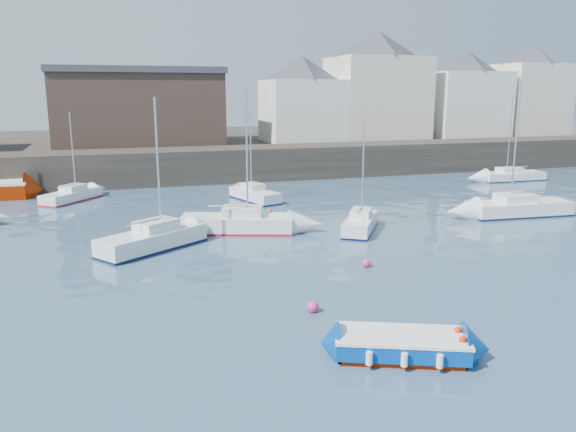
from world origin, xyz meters
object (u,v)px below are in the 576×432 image
object	(u,v)px
blue_dinghy	(401,345)
buoy_far	(270,213)
sailboat_c	(360,223)
sailboat_b	(238,223)
sailboat_a	(153,239)
buoy_near	(313,312)
sailboat_d	(519,208)
sailboat_h	(72,195)
buoy_mid	(366,267)
sailboat_g	(512,176)
sailboat_f	(255,194)

from	to	relation	value
blue_dinghy	buoy_far	distance (m)	21.73
blue_dinghy	sailboat_c	size ratio (longest dim) A/B	0.72
blue_dinghy	sailboat_b	size ratio (longest dim) A/B	0.52
sailboat_a	buoy_near	xyz separation A→B (m)	(5.03, -10.62, -0.55)
sailboat_d	sailboat_h	xyz separation A→B (m)	(-28.71, 14.52, -0.10)
buoy_mid	sailboat_b	bearing A→B (deg)	117.04
blue_dinghy	buoy_mid	distance (m)	9.24
sailboat_b	sailboat_c	distance (m)	7.27
sailboat_a	sailboat_g	bearing A→B (deg)	22.20
sailboat_d	sailboat_h	bearing A→B (deg)	153.17
sailboat_a	buoy_mid	size ratio (longest dim) A/B	18.90
buoy_mid	buoy_far	world-z (taller)	buoy_mid
sailboat_d	buoy_mid	bearing A→B (deg)	-153.73
blue_dinghy	sailboat_f	world-z (taller)	sailboat_f
sailboat_c	buoy_near	size ratio (longest dim) A/B	13.46
sailboat_g	sailboat_f	bearing A→B (deg)	-174.82
buoy_mid	sailboat_f	bearing A→B (deg)	93.09
sailboat_c	sailboat_f	distance (m)	11.70
buoy_far	sailboat_h	bearing A→B (deg)	146.13
buoy_mid	blue_dinghy	bearing A→B (deg)	-108.83
sailboat_a	sailboat_h	distance (m)	16.24
sailboat_f	buoy_near	world-z (taller)	sailboat_f
sailboat_g	buoy_far	bearing A→B (deg)	-164.57
sailboat_f	sailboat_a	bearing A→B (deg)	-126.31
sailboat_d	buoy_mid	distance (m)	16.21
sailboat_c	sailboat_b	bearing A→B (deg)	164.33
sailboat_f	sailboat_g	world-z (taller)	sailboat_g
sailboat_c	sailboat_d	bearing A→B (deg)	3.27
sailboat_c	sailboat_d	world-z (taller)	sailboat_d
sailboat_c	sailboat_f	world-z (taller)	sailboat_f
sailboat_g	buoy_near	xyz separation A→B (m)	(-28.58, -24.34, -0.44)
blue_dinghy	sailboat_h	world-z (taller)	sailboat_h
sailboat_g	buoy_near	size ratio (longest dim) A/B	17.08
blue_dinghy	sailboat_h	size ratio (longest dim) A/B	0.67
blue_dinghy	sailboat_d	size ratio (longest dim) A/B	0.50
blue_dinghy	sailboat_b	xyz separation A→B (m)	(-1.34, 17.19, 0.12)
sailboat_b	buoy_mid	bearing A→B (deg)	-62.96
sailboat_f	sailboat_h	distance (m)	13.84
sailboat_a	sailboat_d	world-z (taller)	sailboat_d
blue_dinghy	sailboat_a	bearing A→B (deg)	113.13
sailboat_a	buoy_mid	bearing A→B (deg)	-33.49
sailboat_h	buoy_near	bearing A→B (deg)	-69.33
sailboat_a	sailboat_g	world-z (taller)	sailboat_a
buoy_mid	buoy_far	size ratio (longest dim) A/B	1.21
sailboat_h	buoy_near	distance (m)	27.93
sailboat_g	sailboat_h	world-z (taller)	sailboat_g
sailboat_g	buoy_far	world-z (taller)	sailboat_g
sailboat_a	sailboat_f	xyz separation A→B (m)	(8.40, 11.43, -0.08)
sailboat_f	buoy_far	distance (m)	4.74
blue_dinghy	sailboat_f	bearing A→B (deg)	85.60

